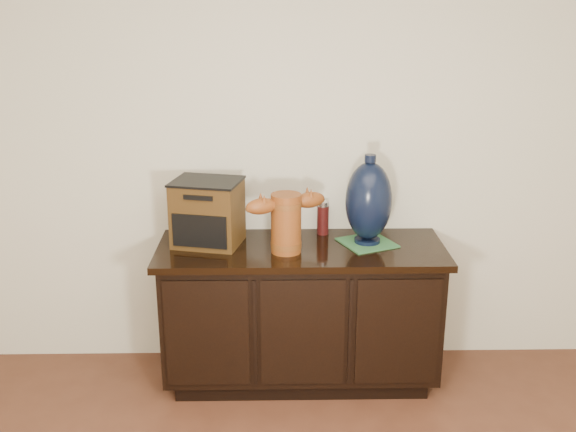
{
  "coord_description": "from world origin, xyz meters",
  "views": [
    {
      "loc": [
        -0.12,
        -0.97,
        1.96
      ],
      "look_at": [
        -0.07,
        2.18,
        0.93
      ],
      "focal_mm": 42.0,
      "sensor_mm": 36.0,
      "label": 1
    }
  ],
  "objects_px": {
    "tv_radio": "(208,213)",
    "lamp_base": "(369,201)",
    "spray_can": "(323,218)",
    "terracotta_vessel": "(286,220)",
    "sideboard": "(301,312)"
  },
  "relations": [
    {
      "from": "spray_can",
      "to": "sideboard",
      "type": "bearing_deg",
      "value": -122.27
    },
    {
      "from": "lamp_base",
      "to": "sideboard",
      "type": "bearing_deg",
      "value": -172.79
    },
    {
      "from": "sideboard",
      "to": "tv_radio",
      "type": "bearing_deg",
      "value": 173.44
    },
    {
      "from": "terracotta_vessel",
      "to": "lamp_base",
      "type": "xyz_separation_m",
      "value": [
        0.42,
        0.11,
        0.06
      ]
    },
    {
      "from": "tv_radio",
      "to": "terracotta_vessel",
      "type": "bearing_deg",
      "value": -4.07
    },
    {
      "from": "lamp_base",
      "to": "spray_can",
      "type": "height_order",
      "value": "lamp_base"
    },
    {
      "from": "terracotta_vessel",
      "to": "tv_radio",
      "type": "distance_m",
      "value": 0.41
    },
    {
      "from": "tv_radio",
      "to": "lamp_base",
      "type": "relative_size",
      "value": 0.84
    },
    {
      "from": "sideboard",
      "to": "spray_can",
      "type": "bearing_deg",
      "value": 57.73
    },
    {
      "from": "terracotta_vessel",
      "to": "spray_can",
      "type": "distance_m",
      "value": 0.34
    },
    {
      "from": "tv_radio",
      "to": "lamp_base",
      "type": "height_order",
      "value": "lamp_base"
    },
    {
      "from": "terracotta_vessel",
      "to": "tv_radio",
      "type": "bearing_deg",
      "value": 139.62
    },
    {
      "from": "lamp_base",
      "to": "spray_can",
      "type": "distance_m",
      "value": 0.3
    },
    {
      "from": "terracotta_vessel",
      "to": "sideboard",
      "type": "bearing_deg",
      "value": 18.46
    },
    {
      "from": "tv_radio",
      "to": "sideboard",
      "type": "bearing_deg",
      "value": 6.62
    }
  ]
}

